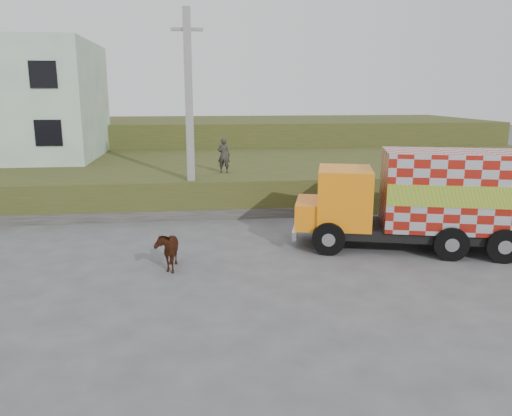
{
  "coord_description": "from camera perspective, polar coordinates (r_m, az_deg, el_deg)",
  "views": [
    {
      "loc": [
        -0.83,
        -15.15,
        4.88
      ],
      "look_at": [
        1.06,
        0.25,
        1.3
      ],
      "focal_mm": 35.0,
      "sensor_mm": 36.0,
      "label": 1
    }
  ],
  "objects": [
    {
      "name": "utility_pole",
      "position": [
        19.76,
        -7.62,
        10.54
      ],
      "size": [
        1.2,
        0.3,
        8.0
      ],
      "color": "gray",
      "rests_on": "ground"
    },
    {
      "name": "retaining_strip",
      "position": [
        19.94,
        -10.17,
        -0.79
      ],
      "size": [
        16.0,
        0.5,
        0.4
      ],
      "primitive_type": "cube",
      "color": "#595651",
      "rests_on": "ground"
    },
    {
      "name": "cargo_truck",
      "position": [
        16.57,
        18.34,
        0.98
      ],
      "size": [
        7.39,
        4.01,
        3.15
      ],
      "rotation": [
        0.0,
        0.0,
        -0.27
      ],
      "color": "black",
      "rests_on": "ground"
    },
    {
      "name": "pedestrian",
      "position": [
        21.7,
        -3.7,
        6.03
      ],
      "size": [
        0.64,
        0.51,
        1.52
      ],
      "primitive_type": "imported",
      "rotation": [
        0.0,
        0.0,
        2.85
      ],
      "color": "#302E2B",
      "rests_on": "embankment"
    },
    {
      "name": "cow",
      "position": [
        14.39,
        -10.13,
        -4.63
      ],
      "size": [
        0.64,
        1.37,
        1.15
      ],
      "primitive_type": "imported",
      "rotation": [
        0.0,
        0.0,
        -0.01
      ],
      "color": "black",
      "rests_on": "ground"
    },
    {
      "name": "ground",
      "position": [
        15.94,
        -3.69,
        -4.87
      ],
      "size": [
        120.0,
        120.0,
        0.0
      ],
      "primitive_type": "plane",
      "color": "#474749",
      "rests_on": "ground"
    },
    {
      "name": "embankment_far",
      "position": [
        37.31,
        -5.76,
        7.73
      ],
      "size": [
        40.0,
        12.0,
        3.0
      ],
      "primitive_type": "cube",
      "color": "#2F4316",
      "rests_on": "ground"
    },
    {
      "name": "embankment",
      "position": [
        25.5,
        -5.06,
        3.62
      ],
      "size": [
        40.0,
        12.0,
        1.5
      ],
      "primitive_type": "cube",
      "color": "#2F4316",
      "rests_on": "ground"
    }
  ]
}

